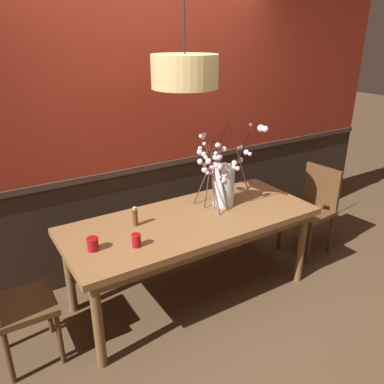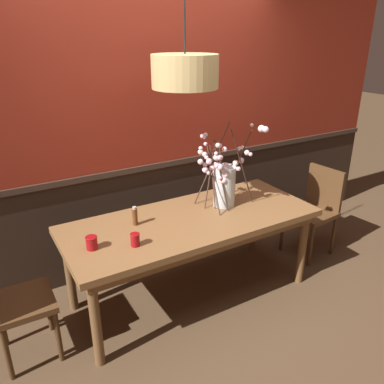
{
  "view_description": "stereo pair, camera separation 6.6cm",
  "coord_description": "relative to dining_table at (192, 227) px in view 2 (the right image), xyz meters",
  "views": [
    {
      "loc": [
        -1.49,
        -2.38,
        2.13
      ],
      "look_at": [
        0.0,
        0.0,
        0.97
      ],
      "focal_mm": 36.24,
      "sensor_mm": 36.0,
      "label": 1
    },
    {
      "loc": [
        -1.43,
        -2.42,
        2.13
      ],
      "look_at": [
        0.0,
        0.0,
        0.97
      ],
      "focal_mm": 36.24,
      "sensor_mm": 36.0,
      "label": 2
    }
  ],
  "objects": [
    {
      "name": "vase_with_blossoms",
      "position": [
        0.36,
        0.08,
        0.3
      ],
      "size": [
        0.55,
        0.64,
        0.74
      ],
      "color": "silver",
      "rests_on": "dining_table"
    },
    {
      "name": "chair_head_west_end",
      "position": [
        -1.39,
        0.0,
        -0.16
      ],
      "size": [
        0.39,
        0.41,
        0.88
      ],
      "color": "brown",
      "rests_on": "ground"
    },
    {
      "name": "dining_table",
      "position": [
        0.0,
        0.0,
        0.0
      ],
      "size": [
        2.06,
        0.86,
        0.74
      ],
      "color": "olive",
      "rests_on": "ground"
    },
    {
      "name": "candle_holder_nearer_edge",
      "position": [
        -0.84,
        -0.06,
        0.13
      ],
      "size": [
        0.08,
        0.08,
        0.1
      ],
      "color": "#9E0F14",
      "rests_on": "dining_table"
    },
    {
      "name": "chair_far_side_right",
      "position": [
        0.35,
        0.84,
        -0.16
      ],
      "size": [
        0.43,
        0.4,
        0.88
      ],
      "color": "brown",
      "rests_on": "ground"
    },
    {
      "name": "candle_holder_nearer_center",
      "position": [
        -0.57,
        -0.17,
        0.13
      ],
      "size": [
        0.07,
        0.07,
        0.1
      ],
      "color": "#9E0F14",
      "rests_on": "dining_table"
    },
    {
      "name": "back_wall",
      "position": [
        0.0,
        0.75,
        0.68
      ],
      "size": [
        5.67,
        0.14,
        2.7
      ],
      "color": "#2D2119",
      "rests_on": "ground"
    },
    {
      "name": "condiment_bottle",
      "position": [
        -0.44,
        0.12,
        0.16
      ],
      "size": [
        0.04,
        0.04,
        0.15
      ],
      "color": "brown",
      "rests_on": "dining_table"
    },
    {
      "name": "pendant_lamp",
      "position": [
        0.0,
        0.1,
        1.21
      ],
      "size": [
        0.49,
        0.49,
        0.95
      ],
      "color": "tan"
    },
    {
      "name": "chair_far_side_left",
      "position": [
        -0.31,
        0.87,
        -0.14
      ],
      "size": [
        0.46,
        0.46,
        0.93
      ],
      "color": "brown",
      "rests_on": "ground"
    },
    {
      "name": "ground_plane",
      "position": [
        0.0,
        0.0,
        -0.66
      ],
      "size": [
        24.0,
        24.0,
        0.0
      ],
      "primitive_type": "plane",
      "color": "brown"
    },
    {
      "name": "chair_head_east_end",
      "position": [
        1.45,
        0.01,
        -0.16
      ],
      "size": [
        0.46,
        0.46,
        0.89
      ],
      "color": "brown",
      "rests_on": "ground"
    }
  ]
}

